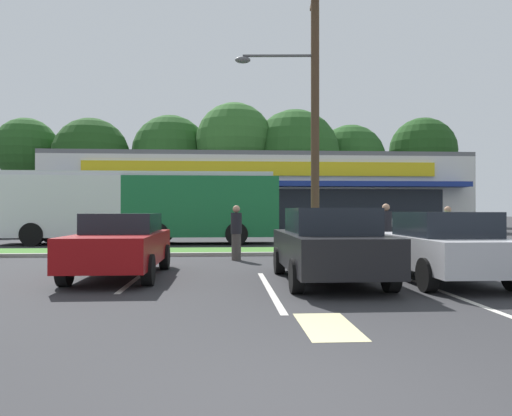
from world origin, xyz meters
name	(u,v)px	position (x,y,z in m)	size (l,w,h in m)	color
ground_plane	(319,408)	(0.00, 0.00, 0.00)	(240.00, 240.00, 0.00)	#2D2D30
grass_median	(244,251)	(0.00, 14.00, 0.06)	(56.00, 2.20, 0.12)	#427A2D
curb_lip	(246,254)	(0.00, 12.78, 0.06)	(56.00, 0.24, 0.12)	#99968C
parking_stripe_0	(139,276)	(-2.67, 7.76, 0.00)	(0.12, 4.80, 0.01)	silver
parking_stripe_1	(269,289)	(0.15, 5.74, 0.00)	(0.12, 4.80, 0.01)	silver
parking_stripe_2	(442,291)	(3.35, 5.28, 0.00)	(0.12, 4.80, 0.01)	silver
lot_arrow	(328,326)	(0.63, 2.65, 0.00)	(0.70, 1.60, 0.01)	beige
storefront_building	(256,194)	(1.87, 35.78, 2.84)	(30.36, 12.91, 5.67)	silver
tree_far_left	(26,149)	(-19.65, 44.99, 7.40)	(5.99, 5.99, 10.42)	#473323
tree_left	(91,156)	(-13.20, 43.64, 6.65)	(7.14, 7.14, 10.23)	#473323
tree_mid_left	(170,154)	(-5.86, 44.21, 7.01)	(7.33, 7.33, 10.69)	#473323
tree_mid	(234,142)	(0.25, 42.14, 7.94)	(7.16, 7.16, 11.53)	#473323
tree_mid_right	(295,154)	(5.99, 42.63, 6.89)	(8.33, 8.33, 11.06)	#473323
tree_right	(351,160)	(11.92, 44.90, 6.63)	(6.88, 6.88, 10.09)	#473323
tree_far_right	(423,151)	(19.19, 44.52, 7.49)	(6.62, 6.62, 10.82)	#473323
utility_pole	(311,106)	(2.40, 13.80, 5.27)	(3.03, 2.40, 9.85)	#4C3826
city_bus	(140,205)	(-4.55, 19.11, 1.77)	(12.54, 2.72, 3.25)	#196638
car_0	(441,246)	(3.89, 6.50, 0.76)	(1.90, 4.33, 1.49)	#B7B7BC
car_1	(121,244)	(-3.08, 7.77, 0.75)	(1.87, 4.48, 1.45)	maroon
car_2	(367,224)	(7.46, 24.17, 0.77)	(4.27, 1.86, 1.47)	silver
car_3	(328,245)	(1.48, 6.57, 0.80)	(1.98, 4.55, 1.57)	black
pedestrian_near_bench	(386,232)	(4.14, 10.83, 0.87)	(0.35, 0.35, 1.73)	#47423D
pedestrian_by_pole	(448,232)	(6.33, 11.43, 0.83)	(0.33, 0.33, 1.66)	black
pedestrian_mid	(236,233)	(-0.35, 11.34, 0.84)	(0.34, 0.34, 1.68)	#47423D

